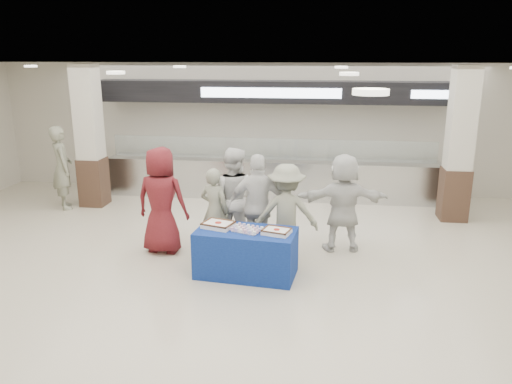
# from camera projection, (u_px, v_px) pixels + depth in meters

# --- Properties ---
(ground) EXTENTS (14.00, 14.00, 0.00)m
(ground) POSITION_uv_depth(u_px,v_px,m) (232.00, 300.00, 7.15)
(ground) COLOR beige
(ground) RESTS_ON ground
(serving_line) EXTENTS (8.70, 0.85, 2.80)m
(serving_line) POSITION_uv_depth(u_px,v_px,m) (271.00, 150.00, 12.00)
(serving_line) COLOR silver
(serving_line) RESTS_ON ground
(column_left) EXTENTS (0.55, 0.55, 3.20)m
(column_left) POSITION_uv_depth(u_px,v_px,m) (90.00, 140.00, 11.26)
(column_left) COLOR #362218
(column_left) RESTS_ON ground
(column_right) EXTENTS (0.55, 0.55, 3.20)m
(column_right) POSITION_uv_depth(u_px,v_px,m) (459.00, 148.00, 10.25)
(column_right) COLOR #362218
(column_right) RESTS_ON ground
(display_table) EXTENTS (1.62, 0.94, 0.75)m
(display_table) POSITION_uv_depth(u_px,v_px,m) (246.00, 253.00, 7.87)
(display_table) COLOR navy
(display_table) RESTS_ON ground
(sheet_cake_left) EXTENTS (0.55, 0.48, 0.10)m
(sheet_cake_left) POSITION_uv_depth(u_px,v_px,m) (218.00, 224.00, 7.90)
(sheet_cake_left) COLOR white
(sheet_cake_left) RESTS_ON display_table
(sheet_cake_right) EXTENTS (0.47, 0.41, 0.09)m
(sheet_cake_right) POSITION_uv_depth(u_px,v_px,m) (277.00, 231.00, 7.62)
(sheet_cake_right) COLOR white
(sheet_cake_right) RESTS_ON display_table
(cupcake_tray) EXTENTS (0.48, 0.42, 0.07)m
(cupcake_tray) POSITION_uv_depth(u_px,v_px,m) (247.00, 229.00, 7.73)
(cupcake_tray) COLOR silver
(cupcake_tray) RESTS_ON display_table
(civilian_maroon) EXTENTS (0.98, 0.70, 1.89)m
(civilian_maroon) POSITION_uv_depth(u_px,v_px,m) (162.00, 200.00, 8.67)
(civilian_maroon) COLOR maroon
(civilian_maroon) RESTS_ON ground
(soldier_a) EXTENTS (0.64, 0.53, 1.52)m
(soldier_a) POSITION_uv_depth(u_px,v_px,m) (215.00, 210.00, 8.73)
(soldier_a) COLOR gray
(soldier_a) RESTS_ON ground
(chef_tall) EXTENTS (0.96, 0.79, 1.83)m
(chef_tall) POSITION_uv_depth(u_px,v_px,m) (233.00, 198.00, 8.94)
(chef_tall) COLOR silver
(chef_tall) RESTS_ON ground
(chef_short) EXTENTS (1.10, 0.54, 1.80)m
(chef_short) POSITION_uv_depth(u_px,v_px,m) (259.00, 206.00, 8.48)
(chef_short) COLOR silver
(chef_short) RESTS_ON ground
(soldier_b) EXTENTS (1.14, 0.73, 1.68)m
(soldier_b) POSITION_uv_depth(u_px,v_px,m) (286.00, 213.00, 8.31)
(soldier_b) COLOR gray
(soldier_b) RESTS_ON ground
(civilian_white) EXTENTS (1.69, 0.74, 1.77)m
(civilian_white) POSITION_uv_depth(u_px,v_px,m) (343.00, 203.00, 8.75)
(civilian_white) COLOR silver
(civilian_white) RESTS_ON ground
(soldier_bg) EXTENTS (0.77, 0.82, 1.88)m
(soldier_bg) POSITION_uv_depth(u_px,v_px,m) (62.00, 168.00, 11.18)
(soldier_bg) COLOR gray
(soldier_bg) RESTS_ON ground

